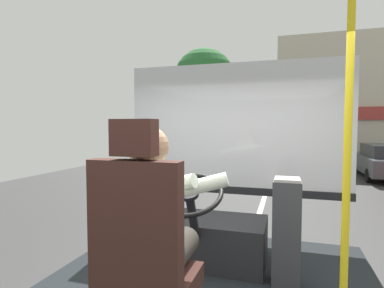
% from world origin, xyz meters
% --- Properties ---
extents(ground, '(18.00, 44.00, 0.06)m').
position_xyz_m(ground, '(0.00, 8.80, -0.02)').
color(ground, '#373737').
extents(driver_seat, '(0.48, 0.48, 1.28)m').
position_xyz_m(driver_seat, '(-0.14, -0.43, 1.26)').
color(driver_seat, black).
rests_on(driver_seat, bus_floor).
extents(bus_driver, '(0.78, 0.53, 0.83)m').
position_xyz_m(bus_driver, '(-0.14, -0.30, 1.45)').
color(bus_driver, '#332D28').
rests_on(bus_driver, driver_seat).
extents(steering_console, '(1.10, 1.00, 0.85)m').
position_xyz_m(steering_console, '(-0.14, 0.80, 0.96)').
color(steering_console, black).
rests_on(steering_console, bus_floor).
extents(handrail_pole, '(0.04, 0.04, 2.05)m').
position_xyz_m(handrail_pole, '(0.90, 0.08, 1.75)').
color(handrail_pole, yellow).
rests_on(handrail_pole, bus_floor).
extents(fare_box, '(0.21, 0.23, 0.84)m').
position_xyz_m(fare_box, '(0.58, 0.59, 1.15)').
color(fare_box, '#333338').
rests_on(fare_box, bus_floor).
extents(windshield_panel, '(2.50, 0.08, 1.48)m').
position_xyz_m(windshield_panel, '(0.00, 1.62, 1.78)').
color(windshield_panel, silver).
extents(street_tree, '(2.70, 2.70, 5.40)m').
position_xyz_m(street_tree, '(-3.00, 11.63, 4.01)').
color(street_tree, '#4C3828').
rests_on(street_tree, ground).
extents(shop_building, '(9.76, 4.56, 6.43)m').
position_xyz_m(shop_building, '(4.92, 16.62, 3.21)').
color(shop_building, '#BCB29E').
rests_on(shop_building, ground).
extents(parked_car_silver, '(2.03, 3.82, 1.42)m').
position_xyz_m(parked_car_silver, '(4.24, 16.33, 0.73)').
color(parked_car_silver, silver).
rests_on(parked_car_silver, ground).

